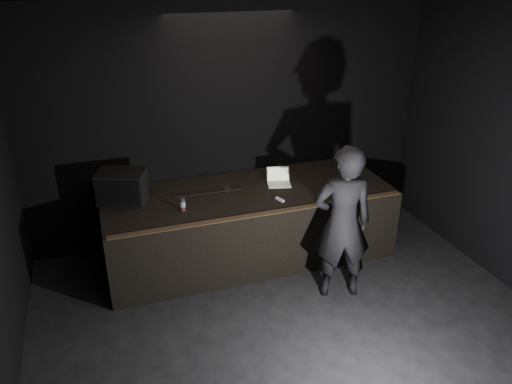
{
  "coord_description": "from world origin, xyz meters",
  "views": [
    {
      "loc": [
        -1.91,
        -3.27,
        3.94
      ],
      "look_at": [
        -0.03,
        2.3,
        1.19
      ],
      "focal_mm": 35.0,
      "sensor_mm": 36.0,
      "label": 1
    }
  ],
  "objects": [
    {
      "name": "stage_monitor",
      "position": [
        -1.67,
        2.99,
        1.21
      ],
      "size": [
        0.73,
        0.63,
        0.41
      ],
      "rotation": [
        0.0,
        0.0,
        -0.35
      ],
      "color": "black",
      "rests_on": "stage_riser"
    },
    {
      "name": "person",
      "position": [
        0.8,
        1.46,
        1.01
      ],
      "size": [
        0.82,
        0.63,
        2.02
      ],
      "primitive_type": "imported",
      "rotation": [
        0.0,
        0.0,
        2.93
      ],
      "color": "black",
      "rests_on": "ground"
    },
    {
      "name": "room_walls",
      "position": [
        0.0,
        0.0,
        2.02
      ],
      "size": [
        6.1,
        7.1,
        3.52
      ],
      "color": "black",
      "rests_on": "ground"
    },
    {
      "name": "stage_riser",
      "position": [
        0.0,
        2.73,
        0.5
      ],
      "size": [
        4.0,
        1.5,
        1.0
      ],
      "primitive_type": "cube",
      "color": "black",
      "rests_on": "ground"
    },
    {
      "name": "laptop",
      "position": [
        0.5,
        2.85,
        1.06
      ],
      "size": [
        0.38,
        0.35,
        0.22
      ],
      "rotation": [
        0.0,
        0.0,
        -0.23
      ],
      "color": "white",
      "rests_on": "stage_riser"
    },
    {
      "name": "beer_can",
      "position": [
        -0.97,
        2.45,
        1.08
      ],
      "size": [
        0.07,
        0.07,
        0.17
      ],
      "color": "silver",
      "rests_on": "stage_riser"
    },
    {
      "name": "wii_remote",
      "position": [
        0.31,
        2.32,
        1.01
      ],
      "size": [
        0.08,
        0.15,
        0.03
      ],
      "primitive_type": "cube",
      "rotation": [
        0.0,
        0.0,
        0.34
      ],
      "color": "white",
      "rests_on": "stage_riser"
    },
    {
      "name": "plastic_cup",
      "position": [
        -0.29,
        2.76,
        1.06
      ],
      "size": [
        0.09,
        0.09,
        0.11
      ],
      "primitive_type": "cylinder",
      "color": "white",
      "rests_on": "stage_riser"
    },
    {
      "name": "cable",
      "position": [
        -0.54,
        2.83,
        1.01
      ],
      "size": [
        0.95,
        0.05,
        0.02
      ],
      "primitive_type": "cylinder",
      "rotation": [
        0.0,
        1.57,
        -0.03
      ],
      "color": "black",
      "rests_on": "stage_riser"
    },
    {
      "name": "riser_lip",
      "position": [
        0.0,
        2.02,
        1.01
      ],
      "size": [
        3.92,
        0.1,
        0.01
      ],
      "primitive_type": "cube",
      "color": "brown",
      "rests_on": "stage_riser"
    }
  ]
}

